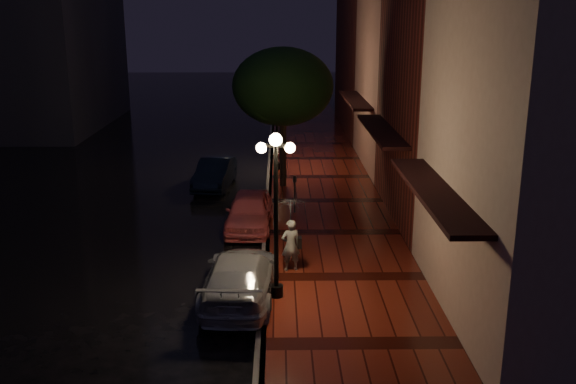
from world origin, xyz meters
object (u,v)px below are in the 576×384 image
(navy_car, at_px, (215,173))
(silver_car, at_px, (240,277))
(woman_with_umbrella, at_px, (291,224))
(parking_meter, at_px, (295,190))
(streetlamp_far, at_px, (277,117))
(streetlamp_near, at_px, (276,206))
(pink_car, at_px, (249,211))
(street_tree, at_px, (283,89))

(navy_car, height_order, silver_car, silver_car)
(woman_with_umbrella, xyz_separation_m, parking_meter, (0.25, 5.45, -0.56))
(navy_car, distance_m, woman_with_umbrella, 10.06)
(streetlamp_far, distance_m, woman_with_umbrella, 12.31)
(woman_with_umbrella, bearing_deg, streetlamp_near, 59.80)
(pink_car, xyz_separation_m, woman_with_umbrella, (1.35, -4.05, 0.91))
(parking_meter, bearing_deg, navy_car, 122.57)
(pink_car, distance_m, navy_car, 5.75)
(streetlamp_near, bearing_deg, navy_car, 103.25)
(street_tree, distance_m, navy_car, 4.66)
(streetlamp_far, bearing_deg, street_tree, -85.09)
(streetlamp_far, bearing_deg, silver_car, -93.91)
(street_tree, bearing_deg, streetlamp_near, -91.35)
(pink_car, xyz_separation_m, navy_car, (-1.71, 5.49, -0.02))
(streetlamp_near, distance_m, woman_with_umbrella, 2.07)
(streetlamp_near, bearing_deg, parking_meter, 84.84)
(streetlamp_far, bearing_deg, streetlamp_near, -90.00)
(streetlamp_far, xyz_separation_m, street_tree, (0.26, -3.01, 1.64))
(streetlamp_far, distance_m, navy_car, 4.28)
(pink_car, height_order, navy_car, pink_car)
(navy_car, height_order, parking_meter, parking_meter)
(streetlamp_far, xyz_separation_m, navy_car, (-2.66, -2.71, -1.97))
(streetlamp_near, bearing_deg, street_tree, 88.65)
(silver_car, xyz_separation_m, parking_meter, (1.60, 7.09, 0.35))
(street_tree, xyz_separation_m, pink_car, (-1.21, -5.20, -3.60))
(streetlamp_near, height_order, silver_car, streetlamp_near)
(silver_car, relative_size, parking_meter, 3.19)
(street_tree, relative_size, navy_car, 1.53)
(streetlamp_far, relative_size, parking_meter, 3.09)
(pink_car, bearing_deg, parking_meter, 43.56)
(navy_car, bearing_deg, silver_car, -74.84)
(street_tree, xyz_separation_m, navy_car, (-2.92, 0.29, -3.62))
(streetlamp_far, xyz_separation_m, woman_with_umbrella, (0.40, -12.26, -1.05))
(street_tree, relative_size, silver_car, 1.30)
(streetlamp_near, relative_size, street_tree, 0.74)
(silver_car, height_order, parking_meter, parking_meter)
(streetlamp_far, height_order, parking_meter, streetlamp_far)
(pink_car, height_order, parking_meter, parking_meter)
(streetlamp_far, bearing_deg, woman_with_umbrella, -88.11)
(navy_car, distance_m, silver_car, 11.31)
(streetlamp_near, distance_m, parking_meter, 7.40)
(pink_car, xyz_separation_m, parking_meter, (1.60, 1.40, 0.35))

